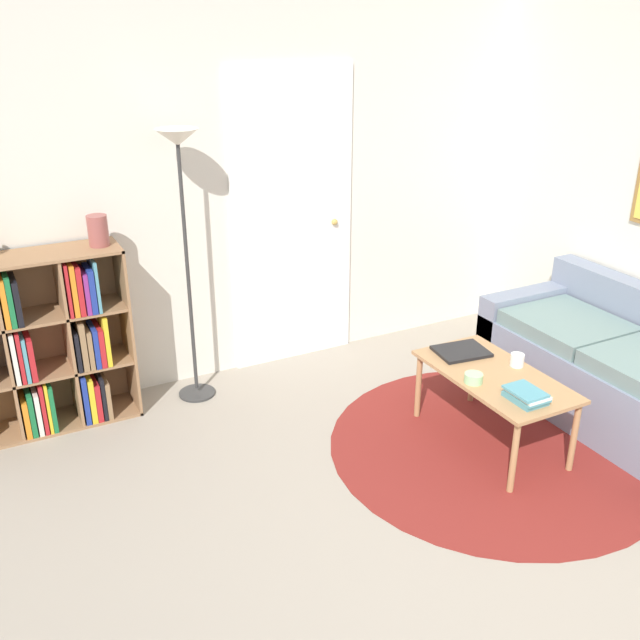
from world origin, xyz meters
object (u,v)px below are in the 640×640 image
coffee_table (494,382)px  vase_on_shelf (98,231)px  laptop (461,351)px  bowl (474,378)px  bookshelf (33,347)px  cup (517,360)px  floor_lamp (181,183)px  couch (621,372)px

coffee_table → vase_on_shelf: bearing=142.9°
laptop → bowl: 0.38m
bookshelf → bowl: bookshelf is taller
cup → bookshelf: bearing=151.0°
cup → floor_lamp: bearing=139.3°
bookshelf → laptop: (2.34, -1.10, -0.07)m
vase_on_shelf → bookshelf: bearing=-179.9°
coffee_table → laptop: 0.32m
coffee_table → cup: bearing=7.4°
bookshelf → couch: size_ratio=0.64×
floor_lamp → coffee_table: floor_lamp is taller
bookshelf → couch: 3.63m
couch → bowl: couch is taller
couch → cup: bearing=170.9°
coffee_table → laptop: size_ratio=2.85×
floor_lamp → bowl: floor_lamp is taller
laptop → bowl: bowl is taller
bookshelf → coffee_table: bookshelf is taller
bookshelf → coffee_table: (2.34, -1.42, -0.14)m
bowl → vase_on_shelf: bearing=139.7°
bookshelf → floor_lamp: (0.96, -0.06, 0.90)m
floor_lamp → couch: (2.32, -1.46, -1.15)m
coffee_table → laptop: laptop is taller
laptop → coffee_table: bearing=-89.6°
bookshelf → vase_on_shelf: 0.80m
bowl → laptop: bearing=62.4°
cup → vase_on_shelf: (-2.06, 1.40, 0.70)m
cup → vase_on_shelf: 2.58m
couch → laptop: (-0.95, 0.41, 0.18)m
vase_on_shelf → floor_lamp: bearing=-6.5°
floor_lamp → cup: 2.26m
bookshelf → floor_lamp: size_ratio=0.63×
coffee_table → vase_on_shelf: vase_on_shelf is taller
coffee_table → bowl: bearing=-172.9°
bookshelf → cup: bearing=-29.0°
coffee_table → cup: 0.20m
floor_lamp → bowl: bearing=-49.1°
bowl → cup: 0.36m
cup → vase_on_shelf: bearing=145.9°
floor_lamp → laptop: bearing=-37.3°
coffee_table → floor_lamp: bearing=135.3°
floor_lamp → laptop: size_ratio=5.22×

